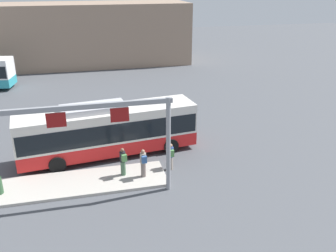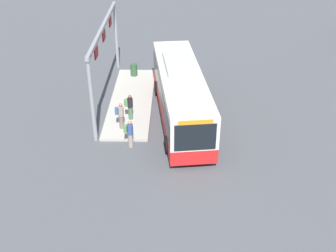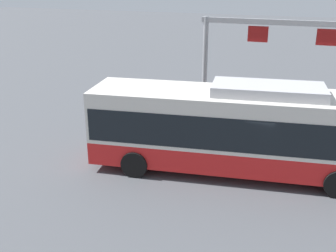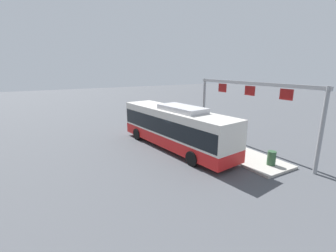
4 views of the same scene
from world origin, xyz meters
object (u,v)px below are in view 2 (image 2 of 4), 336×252
bus_main (181,92)px  person_boarding (130,133)px  trash_bin (134,70)px  person_waiting_near (121,115)px  person_waiting_mid (130,106)px

bus_main → person_boarding: bearing=-47.7°
person_boarding → bus_main: bearing=51.1°
trash_bin → bus_main: bearing=29.7°
person_waiting_near → trash_bin: bearing=84.7°
person_boarding → person_waiting_near: size_ratio=1.00×
person_waiting_mid → person_boarding: bearing=-98.4°
person_waiting_near → trash_bin: (-7.69, 0.09, -0.44)m
bus_main → trash_bin: (-6.11, -3.48, -1.20)m
person_boarding → person_waiting_mid: bearing=97.1°
bus_main → person_waiting_near: 3.97m
person_waiting_near → trash_bin: size_ratio=1.86×
person_waiting_near → person_waiting_mid: 1.17m
trash_bin → person_waiting_near: bearing=-0.7°
bus_main → person_waiting_mid: bus_main is taller
person_boarding → trash_bin: (-9.44, -0.62, -0.28)m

